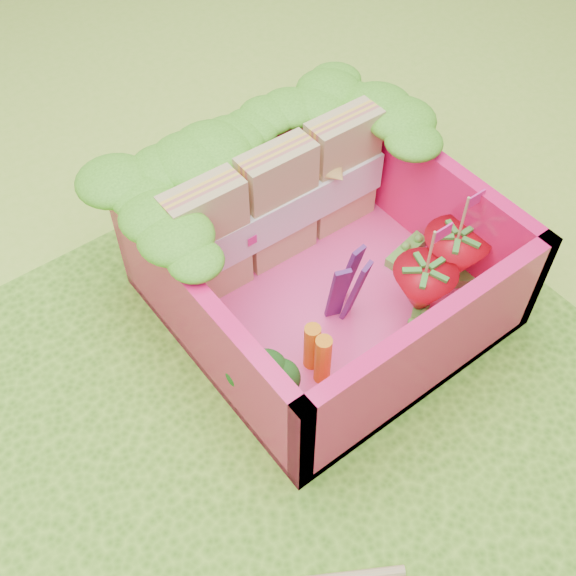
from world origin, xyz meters
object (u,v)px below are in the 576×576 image
(broccoli, at_px, (267,373))
(strawberry_right, at_px, (452,260))
(strawberry_left, at_px, (421,292))
(bento_box, at_px, (325,262))
(sandwich_stack, at_px, (278,205))

(broccoli, bearing_deg, strawberry_right, -0.13)
(strawberry_left, distance_m, strawberry_right, 0.24)
(broccoli, xyz_separation_m, strawberry_left, (0.79, -0.05, -0.05))
(strawberry_left, bearing_deg, strawberry_right, 10.99)
(bento_box, distance_m, broccoli, 0.59)
(broccoli, bearing_deg, sandwich_stack, 49.89)
(strawberry_left, relative_size, strawberry_right, 0.97)
(broccoli, height_order, strawberry_left, strawberry_left)
(strawberry_left, xyz_separation_m, strawberry_right, (0.23, 0.05, 0.01))
(broccoli, relative_size, strawberry_left, 0.63)
(sandwich_stack, bearing_deg, bento_box, -90.93)
(broccoli, height_order, strawberry_right, strawberry_right)
(sandwich_stack, height_order, broccoli, sandwich_stack)
(broccoli, distance_m, strawberry_right, 1.02)
(broccoli, bearing_deg, bento_box, 28.43)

